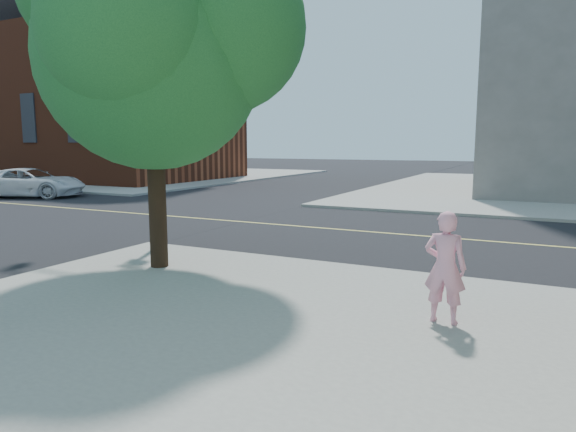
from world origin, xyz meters
The scene contains 10 objects.
ground centered at (0.00, 0.00, 0.00)m, with size 140.00×140.00×0.00m, color black.
road_ew centered at (0.00, 4.50, 0.01)m, with size 140.00×9.00×0.01m, color black.
road_ns centered at (-5.50, 0.00, 0.01)m, with size 9.00×140.00×0.01m, color black.
sidewalk_nw centered at (-23.00, 21.50, 0.06)m, with size 26.00×25.00×0.12m, color gray.
church centered at (-20.00, 18.00, 7.18)m, with size 15.20×12.00×14.40m.
office_block centered at (-32.00, 21.98, 9.12)m, with size 12.00×14.08×18.00m.
man_on_phone centered at (6.58, -2.67, 0.89)m, with size 0.56×0.37×1.54m, color #F39EB9.
street_tree centered at (1.05, -1.85, 4.65)m, with size 5.29×4.81×7.02m.
signal_pole centered at (-2.69, -0.30, 3.96)m, with size 4.16×0.47×4.70m.
car_a centered at (-14.24, 6.71, 0.70)m, with size 2.32×5.03×1.40m, color white.
Camera 1 is at (7.67, -9.65, 2.55)m, focal length 31.85 mm.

